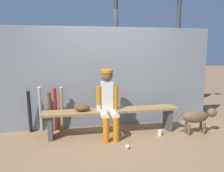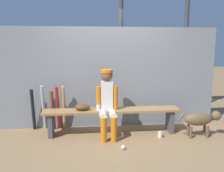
# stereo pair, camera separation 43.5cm
# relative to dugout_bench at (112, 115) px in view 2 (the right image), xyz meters

# --- Properties ---
(ground_plane) EXTENTS (30.00, 30.00, 0.00)m
(ground_plane) POSITION_rel_dugout_bench_xyz_m (0.00, 0.00, -0.38)
(ground_plane) COLOR olive
(chainlink_fence) EXTENTS (4.49, 0.03, 2.06)m
(chainlink_fence) POSITION_rel_dugout_bench_xyz_m (0.00, 0.49, 0.65)
(chainlink_fence) COLOR gray
(chainlink_fence) RESTS_ON ground_plane
(dugout_bench) EXTENTS (2.59, 0.36, 0.49)m
(dugout_bench) POSITION_rel_dugout_bench_xyz_m (0.00, 0.00, 0.00)
(dugout_bench) COLOR olive
(dugout_bench) RESTS_ON ground_plane
(player_seated) EXTENTS (0.41, 0.55, 1.25)m
(player_seated) POSITION_rel_dugout_bench_xyz_m (-0.10, -0.11, 0.30)
(player_seated) COLOR silver
(player_seated) RESTS_ON ground_plane
(baseball_glove) EXTENTS (0.28, 0.20, 0.12)m
(baseball_glove) POSITION_rel_dugout_bench_xyz_m (-0.56, 0.00, 0.17)
(baseball_glove) COLOR #593819
(baseball_glove) RESTS_ON dugout_bench
(bat_wood_tan) EXTENTS (0.07, 0.21, 0.90)m
(bat_wood_tan) POSITION_rel_dugout_bench_xyz_m (-0.94, 0.36, 0.07)
(bat_wood_tan) COLOR tan
(bat_wood_tan) RESTS_ON ground_plane
(bat_aluminum_red) EXTENTS (0.08, 0.28, 0.91)m
(bat_aluminum_red) POSITION_rel_dugout_bench_xyz_m (-1.05, 0.35, 0.07)
(bat_aluminum_red) COLOR #B22323
(bat_aluminum_red) RESTS_ON ground_plane
(bat_wood_dark) EXTENTS (0.09, 0.19, 0.81)m
(bat_wood_dark) POSITION_rel_dugout_bench_xyz_m (-1.15, 0.34, 0.03)
(bat_wood_dark) COLOR brown
(bat_wood_dark) RESTS_ON ground_plane
(bat_aluminum_silver) EXTENTS (0.07, 0.28, 0.92)m
(bat_aluminum_silver) POSITION_rel_dugout_bench_xyz_m (-1.34, 0.38, 0.08)
(bat_aluminum_silver) COLOR #B7B7BC
(bat_aluminum_silver) RESTS_ON ground_plane
(bat_aluminum_black) EXTENTS (0.07, 0.19, 0.85)m
(bat_aluminum_black) POSITION_rel_dugout_bench_xyz_m (-1.54, 0.36, 0.04)
(bat_aluminum_black) COLOR black
(bat_aluminum_black) RESTS_ON ground_plane
(baseball) EXTENTS (0.07, 0.07, 0.07)m
(baseball) POSITION_rel_dugout_bench_xyz_m (0.11, -0.72, -0.34)
(baseball) COLOR white
(baseball) RESTS_ON ground_plane
(cup_on_ground) EXTENTS (0.08, 0.08, 0.11)m
(cup_on_ground) POSITION_rel_dugout_bench_xyz_m (0.87, -0.28, -0.32)
(cup_on_ground) COLOR silver
(cup_on_ground) RESTS_ON ground_plane
(cup_on_bench) EXTENTS (0.08, 0.08, 0.11)m
(cup_on_bench) POSITION_rel_dugout_bench_xyz_m (-0.26, -0.03, 0.16)
(cup_on_bench) COLOR silver
(cup_on_bench) RESTS_ON dugout_bench
(scoreboard) EXTENTS (2.06, 0.27, 3.78)m
(scoreboard) POSITION_rel_dugout_bench_xyz_m (1.16, 1.13, 2.25)
(scoreboard) COLOR #3F3F42
(scoreboard) RESTS_ON ground_plane
(dog) EXTENTS (0.84, 0.20, 0.49)m
(dog) POSITION_rel_dugout_bench_xyz_m (1.63, -0.32, -0.04)
(dog) COLOR brown
(dog) RESTS_ON ground_plane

